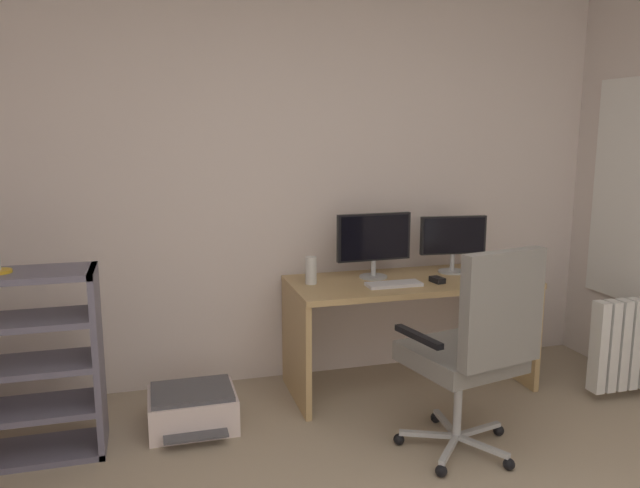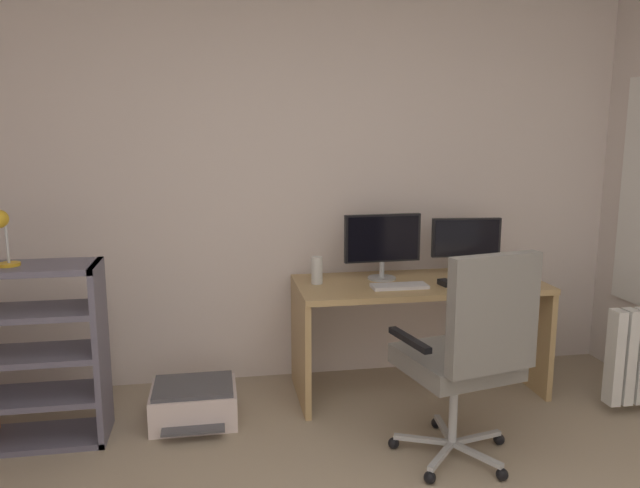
% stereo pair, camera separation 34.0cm
% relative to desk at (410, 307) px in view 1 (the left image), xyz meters
% --- Properties ---
extents(wall_back, '(4.50, 0.10, 2.74)m').
position_rel_desk_xyz_m(wall_back, '(-0.75, 0.45, 0.83)').
color(wall_back, silver).
rests_on(wall_back, ground).
extents(desk, '(1.54, 0.66, 0.72)m').
position_rel_desk_xyz_m(desk, '(0.00, 0.00, 0.00)').
color(desk, tan).
rests_on(desk, ground).
extents(monitor_main, '(0.49, 0.18, 0.42)m').
position_rel_desk_xyz_m(monitor_main, '(-0.21, 0.11, 0.43)').
color(monitor_main, '#B2B5B7').
rests_on(monitor_main, desk).
extents(monitor_secondary, '(0.45, 0.18, 0.38)m').
position_rel_desk_xyz_m(monitor_secondary, '(0.35, 0.11, 0.41)').
color(monitor_secondary, '#B2B5B7').
rests_on(monitor_secondary, desk).
extents(keyboard, '(0.34, 0.13, 0.02)m').
position_rel_desk_xyz_m(keyboard, '(-0.17, -0.13, 0.19)').
color(keyboard, silver).
rests_on(keyboard, desk).
extents(computer_mouse, '(0.08, 0.11, 0.03)m').
position_rel_desk_xyz_m(computer_mouse, '(0.13, -0.12, 0.20)').
color(computer_mouse, black).
rests_on(computer_mouse, desk).
extents(desktop_speaker, '(0.07, 0.07, 0.17)m').
position_rel_desk_xyz_m(desktop_speaker, '(-0.64, 0.06, 0.27)').
color(desktop_speaker, silver).
rests_on(desktop_speaker, desk).
extents(office_chair, '(0.64, 0.68, 1.11)m').
position_rel_desk_xyz_m(office_chair, '(-0.06, -0.93, 0.08)').
color(office_chair, '#B7BABC').
rests_on(office_chair, ground).
extents(printer, '(0.48, 0.47, 0.22)m').
position_rel_desk_xyz_m(printer, '(-1.40, -0.21, -0.43)').
color(printer, silver).
rests_on(printer, ground).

